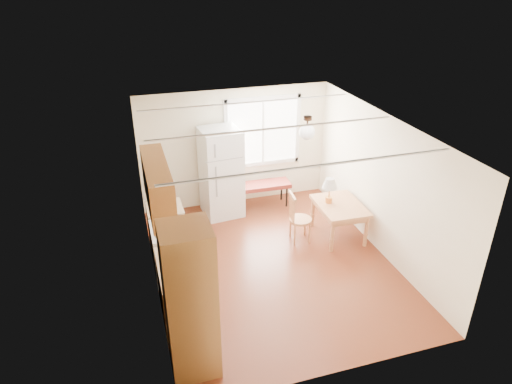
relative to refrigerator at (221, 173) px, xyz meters
name	(u,v)px	position (x,y,z in m)	size (l,w,h in m)	color
room_shell	(274,200)	(0.42, -2.05, 0.33)	(4.60, 5.60, 2.62)	#4E1D10
kitchen_run	(176,261)	(-1.30, -2.69, -0.08)	(0.65, 3.40, 2.20)	brown
window_unit	(263,132)	(1.02, 0.42, 0.63)	(1.64, 0.05, 1.51)	white
pendant_light	(307,131)	(1.12, -1.65, 1.32)	(0.26, 0.26, 0.40)	#301F15
refrigerator	(221,173)	(0.00, 0.00, 0.00)	(0.83, 0.83, 1.84)	silver
bench	(263,186)	(0.90, 0.03, -0.44)	(1.18, 0.46, 0.54)	maroon
dining_table	(340,209)	(1.92, -1.54, -0.34)	(0.85, 1.11, 0.68)	#B67346
chair	(296,215)	(1.07, -1.45, -0.37)	(0.43, 0.42, 0.96)	#B67346
table_lamp	(330,185)	(1.74, -1.40, 0.12)	(0.29, 0.29, 0.50)	#BE803D
coffee_maker	(180,271)	(-1.30, -3.21, 0.11)	(0.22, 0.26, 0.35)	black
kettle	(170,247)	(-1.35, -2.54, 0.07)	(0.11, 0.11, 0.22)	#BB100E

